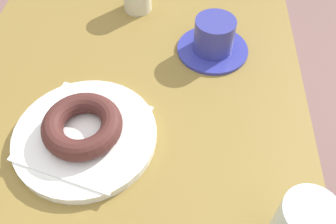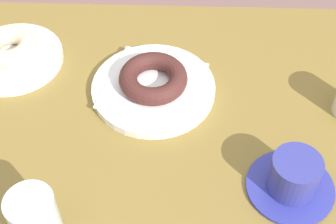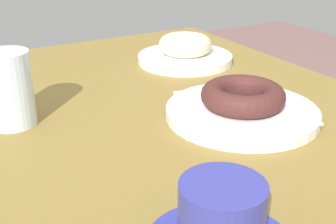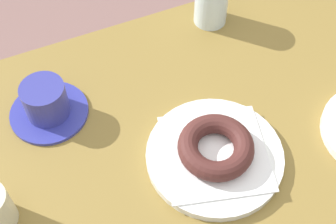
# 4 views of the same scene
# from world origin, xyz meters

# --- Properties ---
(table) EXTENTS (1.02, 0.62, 0.74)m
(table) POSITION_xyz_m (0.00, 0.00, 0.65)
(table) COLOR olive
(table) RESTS_ON ground_plane
(plate_chocolate_ring) EXTENTS (0.23, 0.23, 0.02)m
(plate_chocolate_ring) POSITION_xyz_m (0.03, 0.05, 0.75)
(plate_chocolate_ring) COLOR white
(plate_chocolate_ring) RESTS_ON table
(napkin_chocolate_ring) EXTENTS (0.21, 0.21, 0.00)m
(napkin_chocolate_ring) POSITION_xyz_m (0.03, 0.05, 0.75)
(napkin_chocolate_ring) COLOR white
(napkin_chocolate_ring) RESTS_ON plate_chocolate_ring
(donut_chocolate_ring) EXTENTS (0.12, 0.12, 0.03)m
(donut_chocolate_ring) POSITION_xyz_m (0.03, 0.05, 0.77)
(donut_chocolate_ring) COLOR #48221F
(donut_chocolate_ring) RESTS_ON napkin_chocolate_ring
(plate_sugar_ring) EXTENTS (0.19, 0.19, 0.02)m
(plate_sugar_ring) POSITION_xyz_m (-0.25, 0.13, 0.75)
(plate_sugar_ring) COLOR white
(plate_sugar_ring) RESTS_ON table
(napkin_sugar_ring) EXTENTS (0.16, 0.16, 0.00)m
(napkin_sugar_ring) POSITION_xyz_m (-0.25, 0.13, 0.75)
(napkin_sugar_ring) COLOR white
(napkin_sugar_ring) RESTS_ON plate_sugar_ring
(donut_sugar_ring) EXTENTS (0.11, 0.11, 0.04)m
(donut_sugar_ring) POSITION_xyz_m (-0.25, 0.13, 0.77)
(donut_sugar_ring) COLOR beige
(donut_sugar_ring) RESTS_ON napkin_sugar_ring
(water_glass) EXTENTS (0.07, 0.07, 0.11)m
(water_glass) POSITION_xyz_m (-0.12, -0.25, 0.79)
(water_glass) COLOR silver
(water_glass) RESTS_ON table
(coffee_cup) EXTENTS (0.14, 0.14, 0.07)m
(coffee_cup) POSITION_xyz_m (0.25, -0.15, 0.77)
(coffee_cup) COLOR #313599
(coffee_cup) RESTS_ON table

